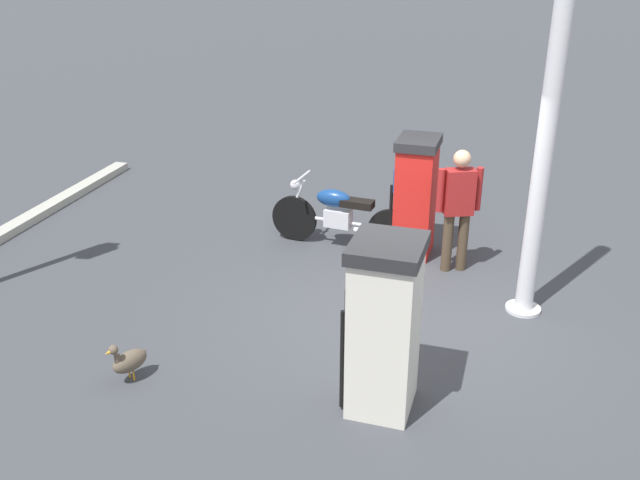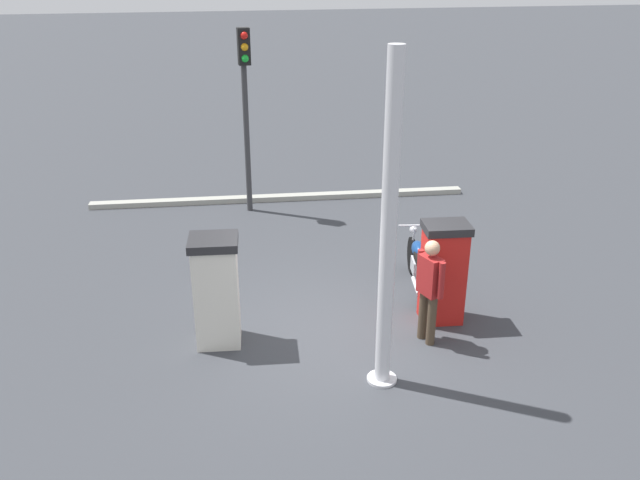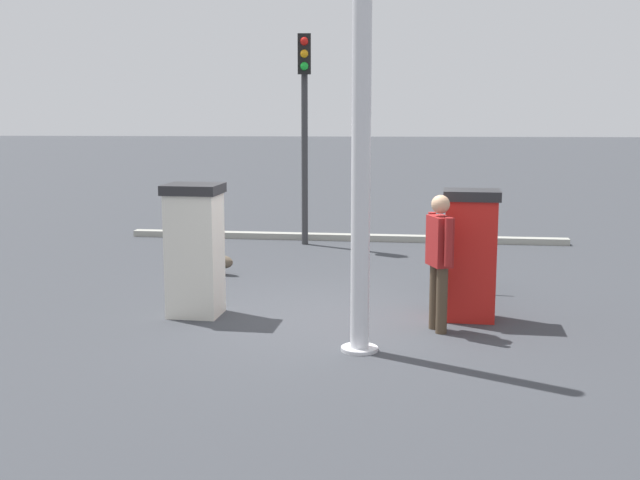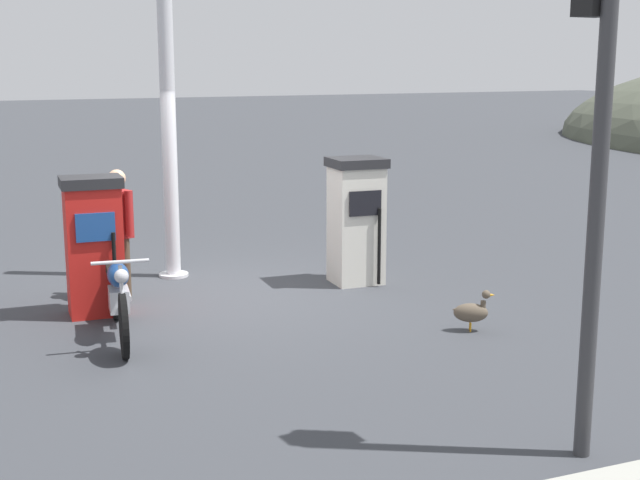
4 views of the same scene
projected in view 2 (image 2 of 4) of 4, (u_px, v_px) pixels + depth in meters
The scene contains 9 objects.
ground_plane at pixel (333, 330), 10.03m from camera, with size 120.00×120.00×0.00m, color #383A3F.
fuel_pump_near at pixel (443, 272), 10.02m from camera, with size 0.62×0.72×1.60m.
fuel_pump_far at pixel (216, 290), 9.41m from camera, with size 0.70×0.74×1.65m.
motorcycle_near_pump at pixel (418, 264), 11.06m from camera, with size 2.03×0.65×0.96m.
attendant_person at pixel (430, 285), 9.40m from camera, with size 0.57×0.30×1.60m.
wandering_duck at pixel (206, 259), 11.84m from camera, with size 0.34×0.44×0.46m.
roadside_traffic_light at pixel (245, 90), 13.58m from camera, with size 0.38×0.25×3.89m.
canopy_support_pole at pixel (388, 236), 8.02m from camera, with size 0.40×0.40×4.35m.
road_edge_kerb at pixel (280, 198), 15.26m from camera, with size 0.82×8.53×0.12m.
Camera 2 is at (-8.46, 1.84, 5.25)m, focal length 37.20 mm.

